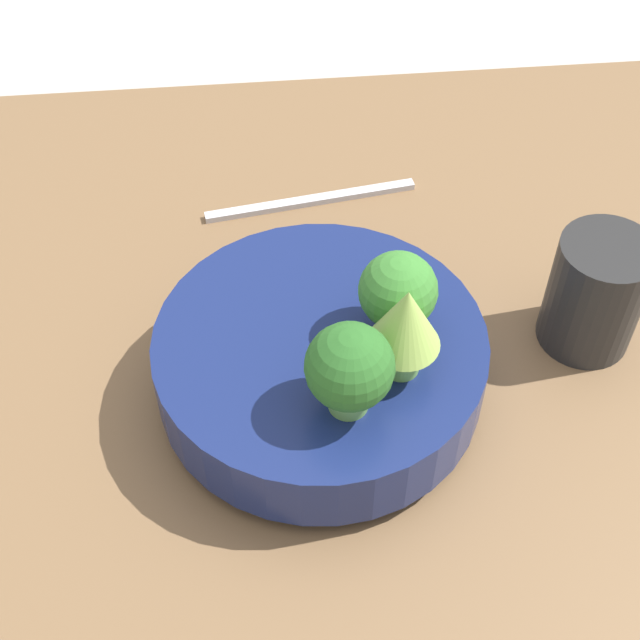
% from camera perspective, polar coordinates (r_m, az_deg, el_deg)
% --- Properties ---
extents(ground_plane, '(6.00, 6.00, 0.00)m').
position_cam_1_polar(ground_plane, '(0.71, 1.17, -7.22)').
color(ground_plane, '#ADA89E').
extents(table, '(1.13, 0.87, 0.04)m').
position_cam_1_polar(table, '(0.70, 1.19, -6.40)').
color(table, brown).
rests_on(table, ground_plane).
extents(bowl, '(0.24, 0.24, 0.07)m').
position_cam_1_polar(bowl, '(0.66, -0.00, -2.75)').
color(bowl, navy).
rests_on(bowl, table).
extents(broccoli_floret_left, '(0.06, 0.06, 0.07)m').
position_cam_1_polar(broccoli_floret_left, '(0.62, 5.01, 1.77)').
color(broccoli_floret_left, '#609347').
rests_on(broccoli_floret_left, bowl).
extents(broccoli_floret_back, '(0.06, 0.06, 0.07)m').
position_cam_1_polar(broccoli_floret_back, '(0.57, 1.98, -3.14)').
color(broccoli_floret_back, '#609347').
rests_on(broccoli_floret_back, bowl).
extents(romanesco_piece_far, '(0.05, 0.05, 0.08)m').
position_cam_1_polar(romanesco_piece_far, '(0.59, 5.49, -0.20)').
color(romanesco_piece_far, '#6BA34C').
rests_on(romanesco_piece_far, bowl).
extents(cup, '(0.07, 0.07, 0.10)m').
position_cam_1_polar(cup, '(0.72, 17.21, 1.62)').
color(cup, black).
rests_on(cup, table).
extents(fork, '(0.20, 0.04, 0.01)m').
position_cam_1_polar(fork, '(0.84, -0.78, 7.64)').
color(fork, silver).
rests_on(fork, table).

